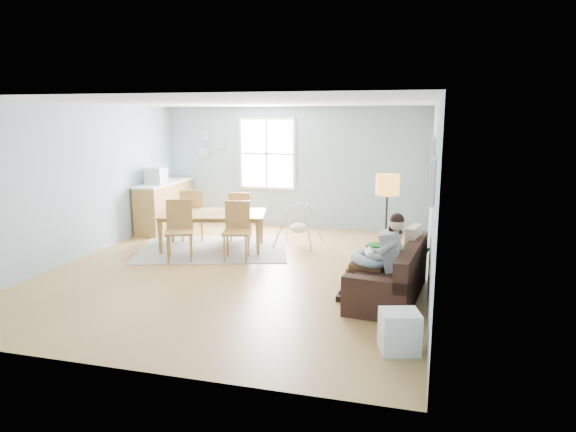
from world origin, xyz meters
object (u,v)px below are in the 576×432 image
(father, at_px, (380,255))
(storage_cube, at_px, (399,332))
(monitor, at_px, (156,176))
(baby_swing, at_px, (299,227))
(chair_sw, at_px, (179,225))
(toddler, at_px, (390,248))
(dining_table, at_px, (213,231))
(counter, at_px, (165,205))
(chair_se, at_px, (237,226))
(floor_lamp, at_px, (387,194))
(sofa, at_px, (392,278))
(chair_ne, at_px, (240,213))
(chair_nw, at_px, (192,211))

(father, bearing_deg, storage_cube, -76.60)
(monitor, relative_size, baby_swing, 0.43)
(storage_cube, relative_size, chair_sw, 0.47)
(chair_sw, bearing_deg, toddler, -12.52)
(dining_table, bearing_deg, counter, 127.55)
(counter, relative_size, monitor, 5.02)
(storage_cube, height_order, chair_se, chair_se)
(counter, bearing_deg, floor_lamp, -28.37)
(monitor, bearing_deg, sofa, -28.59)
(chair_sw, relative_size, chair_ne, 1.06)
(storage_cube, xyz_separation_m, chair_nw, (-4.31, 3.99, 0.38))
(chair_ne, bearing_deg, chair_sw, -109.07)
(floor_lamp, height_order, monitor, floor_lamp)
(dining_table, height_order, chair_ne, chair_ne)
(sofa, xyz_separation_m, counter, (-5.21, 3.18, 0.26))
(storage_cube, bearing_deg, dining_table, 136.31)
(chair_ne, bearing_deg, sofa, -39.05)
(dining_table, height_order, counter, counter)
(dining_table, height_order, baby_swing, baby_swing)
(storage_cube, bearing_deg, chair_sw, 145.59)
(floor_lamp, xyz_separation_m, storage_cube, (0.32, -2.13, -1.16))
(floor_lamp, xyz_separation_m, chair_nw, (-3.99, 1.85, -0.78))
(monitor, bearing_deg, chair_se, -32.37)
(chair_se, bearing_deg, baby_swing, 54.32)
(father, distance_m, baby_swing, 3.28)
(chair_se, xyz_separation_m, monitor, (-2.40, 1.52, 0.64))
(chair_ne, relative_size, baby_swing, 1.14)
(sofa, xyz_separation_m, monitor, (-5.18, 2.83, 0.96))
(chair_sw, bearing_deg, chair_ne, 70.93)
(floor_lamp, relative_size, monitor, 4.44)
(storage_cube, xyz_separation_m, monitor, (-5.37, 4.51, 1.01))
(chair_se, distance_m, counter, 3.07)
(chair_se, height_order, counter, counter)
(floor_lamp, distance_m, baby_swing, 2.90)
(dining_table, xyz_separation_m, counter, (-1.74, 1.38, 0.19))
(toddler, xyz_separation_m, baby_swing, (-1.90, 2.28, -0.28))
(toddler, distance_m, chair_ne, 3.97)
(dining_table, xyz_separation_m, chair_ne, (0.26, 0.79, 0.22))
(sofa, xyz_separation_m, chair_nw, (-4.13, 2.30, 0.33))
(dining_table, bearing_deg, baby_swing, 9.72)
(father, xyz_separation_m, chair_nw, (-3.97, 2.56, -0.06))
(sofa, relative_size, floor_lamp, 1.19)
(storage_cube, distance_m, monitor, 7.09)
(counter, distance_m, monitor, 0.79)
(father, height_order, chair_se, father)
(chair_se, relative_size, monitor, 2.71)
(floor_lamp, bearing_deg, father, -91.28)
(sofa, relative_size, chair_nw, 1.90)
(chair_sw, xyz_separation_m, counter, (-1.46, 2.18, -0.07))
(counter, bearing_deg, chair_se, -37.83)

